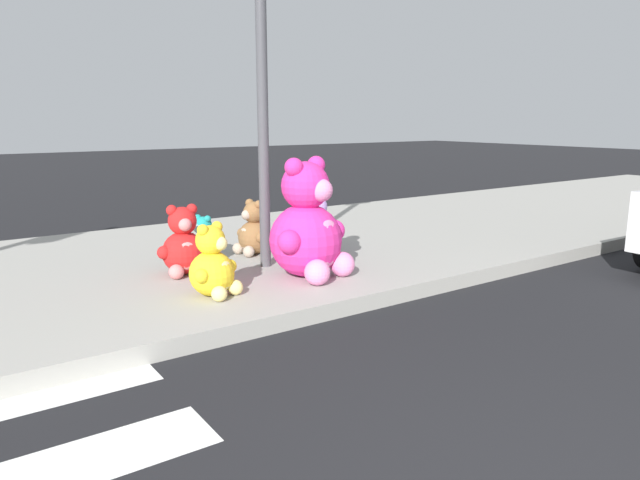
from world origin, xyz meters
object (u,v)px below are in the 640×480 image
(plush_yellow, at_px, (213,267))
(plush_brown, at_px, (253,232))
(plush_pink_large, at_px, (308,230))
(plush_teal, at_px, (203,242))
(sign_pole, at_px, (263,99))
(plush_red, at_px, (184,247))
(plush_lavender, at_px, (314,227))

(plush_yellow, bearing_deg, plush_brown, 49.15)
(plush_pink_large, relative_size, plush_teal, 2.32)
(sign_pole, relative_size, plush_brown, 5.15)
(sign_pole, distance_m, plush_yellow, 1.81)
(plush_teal, xyz_separation_m, plush_red, (-0.37, -0.42, 0.08))
(plush_pink_large, xyz_separation_m, plush_lavender, (0.70, 0.93, -0.20))
(plush_lavender, bearing_deg, plush_brown, 162.40)
(sign_pole, bearing_deg, plush_brown, 74.04)
(plush_pink_large, height_order, plush_brown, plush_pink_large)
(plush_lavender, bearing_deg, sign_pole, -157.97)
(sign_pole, distance_m, plush_brown, 1.56)
(plush_pink_large, xyz_separation_m, plush_yellow, (-1.03, -0.06, -0.21))
(sign_pole, xyz_separation_m, plush_teal, (-0.44, 0.60, -1.50))
(plush_pink_large, bearing_deg, sign_pole, 104.39)
(plush_yellow, distance_m, plush_red, 0.83)
(plush_red, bearing_deg, plush_lavender, 5.59)
(plush_teal, relative_size, plush_yellow, 0.77)
(plush_teal, bearing_deg, plush_brown, -3.38)
(plush_teal, relative_size, plush_lavender, 0.74)
(plush_lavender, height_order, plush_brown, plush_lavender)
(plush_yellow, bearing_deg, plush_red, 85.45)
(sign_pole, relative_size, plush_lavender, 4.78)
(plush_red, bearing_deg, plush_teal, 48.17)
(sign_pole, bearing_deg, plush_pink_large, -75.61)
(plush_pink_large, bearing_deg, plush_teal, 116.64)
(plush_brown, bearing_deg, plush_lavender, -17.60)
(plush_red, bearing_deg, plush_yellow, -94.55)
(plush_pink_large, xyz_separation_m, plush_teal, (-0.59, 1.18, -0.26))
(plush_teal, xyz_separation_m, plush_yellow, (-0.44, -1.24, 0.06))
(plush_lavender, relative_size, plush_yellow, 1.04)
(plush_teal, height_order, plush_red, plush_red)
(sign_pole, relative_size, plush_teal, 6.41)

